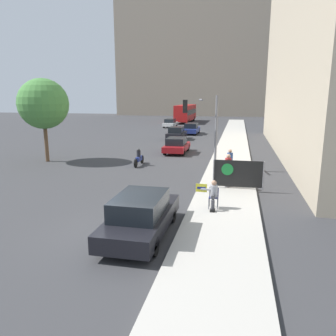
% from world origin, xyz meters
% --- Properties ---
extents(ground_plane, '(160.00, 160.00, 0.00)m').
position_xyz_m(ground_plane, '(0.00, 0.00, 0.00)').
color(ground_plane, '#38383A').
extents(sidewalk_curb, '(3.02, 90.00, 0.15)m').
position_xyz_m(sidewalk_curb, '(3.57, 15.00, 0.08)').
color(sidewalk_curb, '#B7B2A8').
rests_on(sidewalk_curb, ground_plane).
extents(building_backdrop_far, '(52.00, 12.00, 33.92)m').
position_xyz_m(building_backdrop_far, '(-2.00, 79.30, 16.96)').
color(building_backdrop_far, gray).
rests_on(building_backdrop_far, ground_plane).
extents(seated_protester, '(0.97, 0.77, 1.24)m').
position_xyz_m(seated_protester, '(3.10, 3.05, 0.83)').
color(seated_protester, '#474C56').
rests_on(seated_protester, sidewalk_curb).
extents(jogger_on_sidewalk, '(0.34, 0.34, 1.78)m').
position_xyz_m(jogger_on_sidewalk, '(3.59, 6.77, 1.06)').
color(jogger_on_sidewalk, '#424247').
rests_on(jogger_on_sidewalk, sidewalk_curb).
extents(pedestrian_behind, '(0.34, 0.34, 1.68)m').
position_xyz_m(pedestrian_behind, '(3.62, 9.01, 1.01)').
color(pedestrian_behind, black).
rests_on(pedestrian_behind, sidewalk_curb).
extents(protest_banner, '(2.60, 0.06, 1.51)m').
position_xyz_m(protest_banner, '(4.12, 6.47, 0.95)').
color(protest_banner, slate).
rests_on(protest_banner, sidewalk_curb).
extents(traffic_light_pole, '(2.27, 2.04, 4.83)m').
position_xyz_m(traffic_light_pole, '(1.78, 11.08, 3.40)').
color(traffic_light_pole, slate).
rests_on(traffic_light_pole, sidewalk_curb).
extents(parked_car_curbside, '(1.88, 4.73, 1.53)m').
position_xyz_m(parked_car_curbside, '(0.78, 0.05, 0.76)').
color(parked_car_curbside, black).
rests_on(parked_car_curbside, ground_plane).
extents(car_on_road_nearest, '(1.82, 4.14, 1.37)m').
position_xyz_m(car_on_road_nearest, '(-1.22, 17.61, 0.69)').
color(car_on_road_nearest, maroon).
rests_on(car_on_road_nearest, ground_plane).
extents(car_on_road_midblock, '(1.79, 4.17, 1.49)m').
position_xyz_m(car_on_road_midblock, '(-2.96, 26.80, 0.74)').
color(car_on_road_midblock, black).
rests_on(car_on_road_midblock, ground_plane).
extents(car_on_road_distant, '(1.83, 4.53, 1.45)m').
position_xyz_m(car_on_road_distant, '(-2.07, 32.75, 0.72)').
color(car_on_road_distant, navy).
rests_on(car_on_road_distant, ground_plane).
extents(car_on_road_far_lane, '(1.74, 4.30, 1.36)m').
position_xyz_m(car_on_road_far_lane, '(-6.82, 41.77, 0.69)').
color(car_on_road_far_lane, white).
rests_on(car_on_road_far_lane, ground_plane).
extents(city_bus_on_road, '(2.48, 12.14, 3.30)m').
position_xyz_m(city_bus_on_road, '(-6.07, 52.82, 1.90)').
color(city_bus_on_road, red).
rests_on(city_bus_on_road, ground_plane).
extents(motorcycle_on_road, '(0.28, 2.15, 1.22)m').
position_xyz_m(motorcycle_on_road, '(-2.92, 11.80, 0.53)').
color(motorcycle_on_road, navy).
rests_on(motorcycle_on_road, ground_plane).
extents(street_tree_near_curb, '(3.73, 3.73, 6.23)m').
position_xyz_m(street_tree_near_curb, '(-10.25, 11.75, 4.35)').
color(street_tree_near_curb, brown).
rests_on(street_tree_near_curb, ground_plane).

